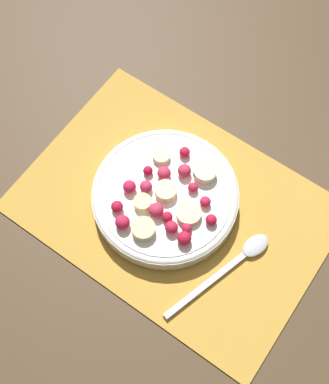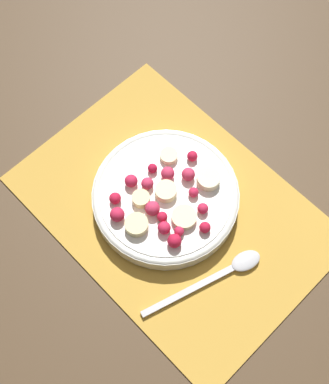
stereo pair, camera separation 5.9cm
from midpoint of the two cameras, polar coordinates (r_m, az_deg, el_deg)
The scene contains 4 objects.
ground_plane at distance 0.81m, azimuth 3.02°, elevation -2.06°, with size 3.00×3.00×0.00m, color #4C3823.
placemat at distance 0.80m, azimuth 3.03°, elevation -1.98°, with size 0.45×0.31×0.01m.
fruit_bowl at distance 0.79m, azimuth 2.13°, elevation -0.76°, with size 0.22×0.22×0.05m.
spoon at distance 0.77m, azimuth 8.75°, elevation -8.54°, with size 0.07×0.19×0.01m.
Camera 2 is at (-0.21, 0.22, 0.75)m, focal length 50.00 mm.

